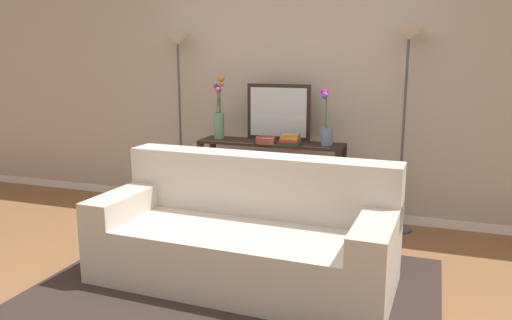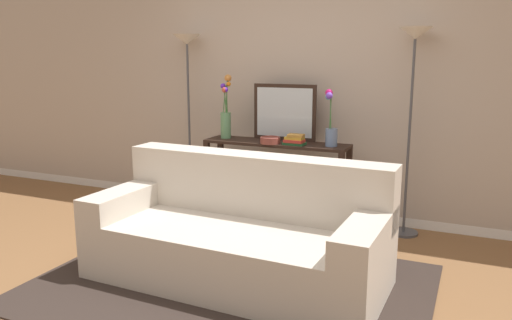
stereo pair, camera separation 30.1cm
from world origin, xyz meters
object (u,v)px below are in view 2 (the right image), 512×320
wall_mirror (284,112)px  vase_short_flowers (331,125)px  vase_tall_flowers (226,115)px  book_stack (295,140)px  fruit_bowl (270,140)px  console_table (276,167)px  floor_lamp_left (188,73)px  couch (239,238)px  book_row_under_console (238,210)px  floor_lamp_right (413,74)px

wall_mirror → vase_short_flowers: (0.51, -0.16, -0.08)m
vase_tall_flowers → book_stack: (0.76, -0.09, -0.19)m
fruit_bowl → book_stack: (0.24, 0.02, 0.01)m
console_table → fruit_bowl: 0.29m
floor_lamp_left → vase_short_flowers: size_ratio=3.51×
couch → vase_short_flowers: size_ratio=4.13×
floor_lamp_left → book_row_under_console: (0.63, -0.13, -1.38)m
console_table → book_stack: 0.37m
couch → fruit_bowl: bearing=102.1°
floor_lamp_right → wall_mirror: (-1.18, 0.01, -0.38)m
vase_tall_flowers → book_row_under_console: (0.13, -0.01, -0.97)m
floor_lamp_left → console_table: bearing=-7.3°
couch → fruit_bowl: 1.36m
vase_tall_flowers → book_stack: size_ratio=3.09×
wall_mirror → book_stack: size_ratio=3.12×
console_table → book_row_under_console: 0.65m
book_row_under_console → vase_short_flowers: bearing=-1.1°
vase_tall_flowers → couch: bearing=-59.6°
wall_mirror → book_row_under_console: (-0.45, -0.14, -1.01)m
floor_lamp_right → book_stack: floor_lamp_right is taller
wall_mirror → book_row_under_console: size_ratio=1.97×
console_table → vase_tall_flowers: vase_tall_flowers is taller
floor_lamp_right → book_stack: size_ratio=9.02×
couch → book_stack: 1.36m
floor_lamp_left → floor_lamp_right: bearing=0.0°
floor_lamp_left → vase_tall_flowers: (0.50, -0.12, -0.40)m
couch → vase_tall_flowers: bearing=120.4°
floor_lamp_left → vase_short_flowers: 1.66m
wall_mirror → book_stack: (0.19, -0.22, -0.23)m
book_stack → book_row_under_console: bearing=172.8°
couch → book_stack: size_ratio=10.46×
couch → vase_tall_flowers: size_ratio=3.39×
couch → book_row_under_console: couch is taller
book_row_under_console → couch: bearing=-63.5°
console_table → vase_short_flowers: 0.69m
console_table → wall_mirror: 0.54m
console_table → floor_lamp_right: bearing=6.3°
floor_lamp_right → vase_short_flowers: bearing=-167.2°
wall_mirror → fruit_bowl: size_ratio=3.34×
vase_tall_flowers → book_row_under_console: size_ratio=1.95×
couch → console_table: couch is taller
book_stack → book_row_under_console: (-0.64, 0.08, -0.78)m
console_table → vase_tall_flowers: (-0.55, 0.01, 0.48)m
vase_tall_flowers → book_row_under_console: bearing=-6.4°
floor_lamp_right → book_row_under_console: floor_lamp_right is taller
console_table → floor_lamp_right: floor_lamp_right is taller
couch → floor_lamp_right: bearing=56.5°
couch → wall_mirror: wall_mirror is taller
couch → book_stack: bearing=91.3°
book_stack → wall_mirror: bearing=130.4°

